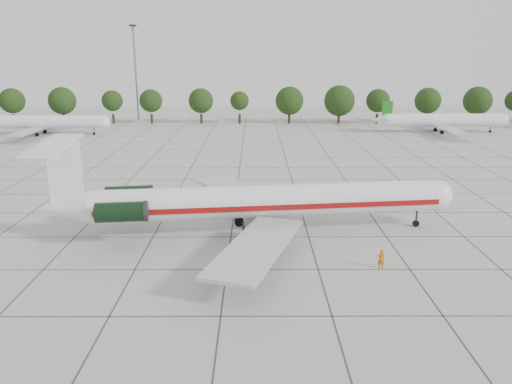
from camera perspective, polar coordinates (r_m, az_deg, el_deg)
ground at (r=51.43m, az=-2.89°, el=-5.15°), size 260.00×260.00×0.00m
apron_joints at (r=65.66m, az=-2.30°, el=-0.49°), size 170.00×170.00×0.02m
main_airliner at (r=51.15m, az=-1.03°, el=-1.06°), size 42.71×33.42×10.03m
ground_crew at (r=45.26m, az=14.11°, el=-7.44°), size 0.65×0.45×1.74m
bg_airliner_b at (r=124.78m, az=-23.14°, el=7.35°), size 28.24×27.20×7.40m
bg_airliner_d at (r=126.01m, az=20.58°, el=7.67°), size 28.24×27.20×7.40m
tree_line at (r=134.33m, az=-6.31°, el=10.32°), size 249.86×8.44×10.22m
floodlight_mast at (r=143.79m, az=-13.61°, el=13.65°), size 1.60×1.60×25.45m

